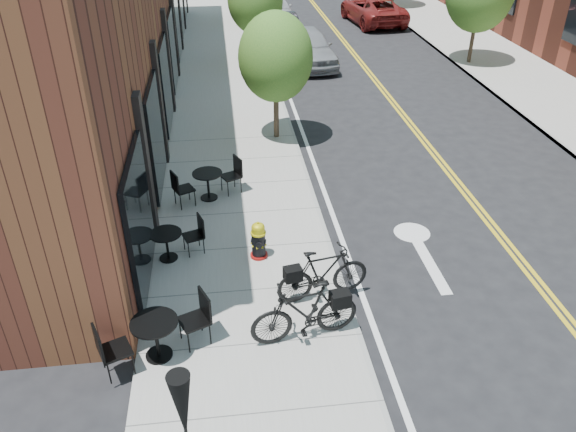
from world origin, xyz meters
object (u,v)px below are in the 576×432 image
bicycle_left (305,312)px  parked_car_c (272,9)px  bistro_set_b (167,242)px  fire_hydrant (258,240)px  bistro_set_a (156,334)px  bistro_set_c (208,182)px  parked_car_far (373,9)px  bicycle_right (323,273)px  parked_car_b (283,29)px  parked_car_a (308,47)px  patio_umbrella (184,417)px

bicycle_left → parked_car_c: parked_car_c is taller
bistro_set_b → fire_hydrant: bearing=-23.7°
bistro_set_b → bistro_set_a: bearing=-109.1°
bistro_set_b → bistro_set_c: bearing=51.7°
parked_car_far → bicycle_right: bearing=67.3°
bistro_set_c → parked_car_b: bearing=51.6°
parked_car_b → fire_hydrant: bearing=-102.8°
bistro_set_a → bistro_set_b: size_ratio=1.17×
bicycle_left → parked_car_b: parked_car_b is taller
bicycle_right → fire_hydrant: bearing=26.2°
parked_car_a → patio_umbrella: bearing=-109.0°
bicycle_right → parked_car_b: (1.50, 19.54, -0.01)m
patio_umbrella → parked_car_c: size_ratio=0.48×
bistro_set_c → parked_car_c: size_ratio=0.35×
patio_umbrella → parked_car_c: bearing=82.2°
bicycle_left → parked_car_a: 17.00m
fire_hydrant → parked_car_far: size_ratio=0.16×
fire_hydrant → bistro_set_b: 1.95m
parked_car_c → parked_car_b: bearing=-92.0°
fire_hydrant → parked_car_a: bearing=93.8°
fire_hydrant → bistro_set_c: bearing=128.3°
parked_car_a → bistro_set_b: bearing=-116.3°
patio_umbrella → parked_car_b: bearing=80.6°
bicycle_left → bistro_set_c: (-1.67, 5.26, -0.12)m
bistro_set_a → parked_car_b: bearing=54.1°
bistro_set_c → parked_car_a: parked_car_a is taller
bistro_set_b → bistro_set_c: (0.88, 2.53, 0.05)m
bistro_set_a → bistro_set_c: bearing=57.2°
fire_hydrant → parked_car_c: 22.47m
fire_hydrant → parked_car_c: parked_car_c is taller
parked_car_a → bistro_set_c: bearing=-116.6°
bistro_set_b → bicycle_right: bearing=-47.3°
patio_umbrella → parked_car_b: size_ratio=0.59×
bicycle_right → patio_umbrella: bearing=138.0°
parked_car_b → bicycle_right: bearing=-98.9°
bicycle_left → bicycle_right: bearing=145.3°
bistro_set_a → patio_umbrella: patio_umbrella is taller
bistro_set_a → parked_car_far: (9.93, 24.21, 0.11)m
bicycle_right → bistro_set_c: bearing=16.8°
bistro_set_b → parked_car_b: parked_car_b is taller
bicycle_left → parked_car_far: bearing=153.9°
bistro_set_b → patio_umbrella: (0.68, -5.63, 1.29)m
bistro_set_a → bistro_set_c: bistro_set_a is taller
bicycle_left → bistro_set_c: bearing=-171.4°
parked_car_b → parked_car_c: (-0.10, 4.28, 0.06)m
parked_car_b → parked_car_far: (5.36, 3.45, 0.07)m
parked_car_far → patio_umbrella: bearing=65.0°
bistro_set_b → patio_umbrella: size_ratio=0.67×
bistro_set_b → bistro_set_c: 2.68m
parked_car_a → parked_car_c: (-0.73, 8.11, -0.05)m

